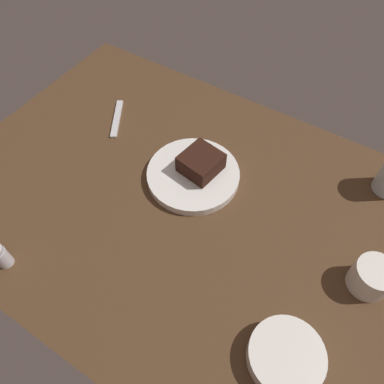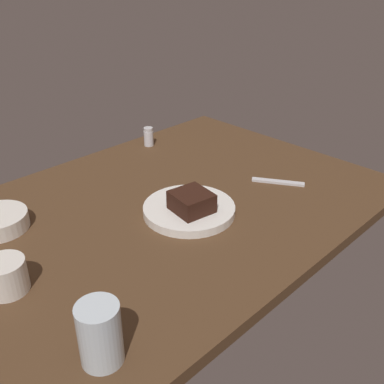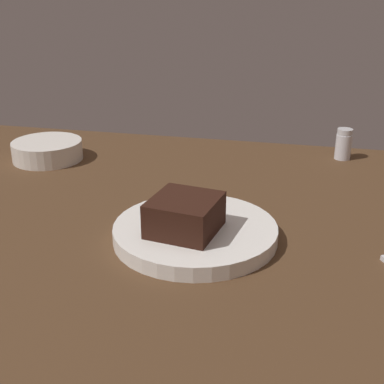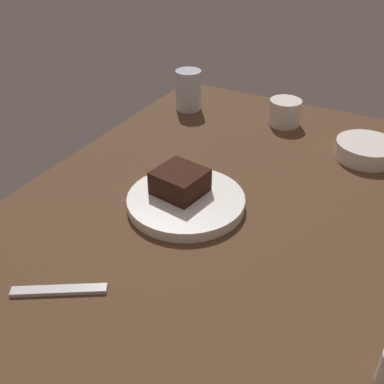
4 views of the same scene
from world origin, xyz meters
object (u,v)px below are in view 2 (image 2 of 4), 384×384
Objects in this scene: chocolate_cake_slice at (192,202)px; water_glass at (100,334)px; salt_shaker at (149,137)px; dessert_plate at (189,210)px; coffee_cup at (6,276)px; dessert_spoon at (278,182)px.

chocolate_cake_slice is 46.76cm from water_glass.
chocolate_cake_slice is 1.45× the size of salt_shaker.
coffee_cup is (-46.04, 4.66, 2.31)cm from dessert_plate.
dessert_spoon is at bearing -80.57° from salt_shaker.
salt_shaker is 48.84cm from dessert_spoon.
dessert_plate is 2.80× the size of coffee_cup.
dessert_plate is at bearing 28.11° from water_glass.
chocolate_cake_slice is 0.82× the size of water_glass.
water_glass reaches higher than chocolate_cake_slice.
salt_shaker is at bearing 158.07° from dessert_spoon.
dessert_plate is 4.15cm from chocolate_cake_slice.
salt_shaker is at bearing 44.93° from water_glass.
dessert_plate is 2.09× the size of water_glass.
chocolate_cake_slice is at bearing -8.33° from coffee_cup.
dessert_spoon is (72.86, 16.62, -5.28)cm from water_glass.
dessert_plate reaches higher than dessert_spoon.
water_glass reaches higher than dessert_plate.
chocolate_cake_slice is (-1.05, -1.93, 3.52)cm from dessert_plate.
salt_shaker is at bearing 28.64° from coffee_cup.
dessert_plate is at bearing -133.15° from dessert_spoon.
water_glass is at bearing -135.07° from salt_shaker.
chocolate_cake_slice is 31.66cm from dessert_spoon.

